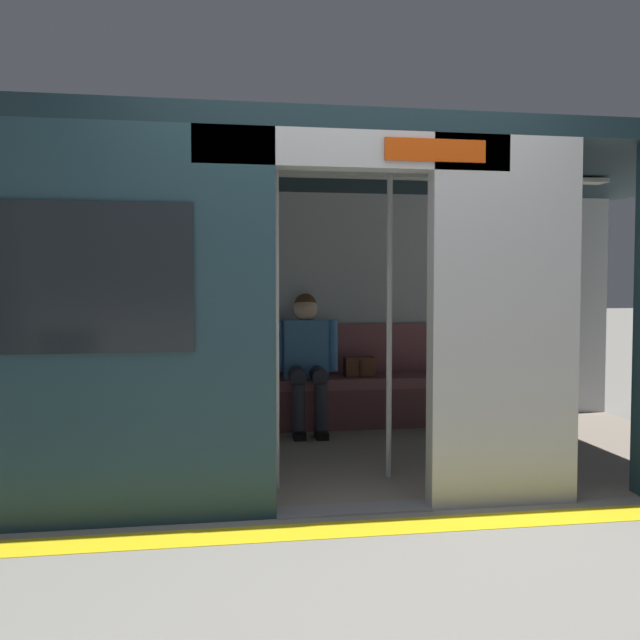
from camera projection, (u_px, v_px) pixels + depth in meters
name	position (u px, v px, depth m)	size (l,w,h in m)	color
ground_plane	(353.00, 510.00, 3.94)	(60.00, 60.00, 0.00)	gray
platform_edge_strip	(365.00, 528.00, 3.64)	(8.00, 0.24, 0.01)	yellow
train_car	(311.00, 255.00, 5.04)	(6.40, 2.76, 2.18)	#ADAFB5
bench_seat	(298.00, 390.00, 6.14)	(3.30, 0.44, 0.44)	#935156
person_seated	(306.00, 353.00, 6.09)	(0.55, 0.69, 1.17)	#4C8CC6
handbag	(359.00, 367.00, 6.26)	(0.26, 0.15, 0.17)	brown
book	(255.00, 376.00, 6.15)	(0.15, 0.22, 0.03)	#33723F
grab_pole_door	(276.00, 321.00, 4.31)	(0.04, 0.04, 2.04)	silver
grab_pole_far	(389.00, 319.00, 4.56)	(0.04, 0.04, 2.04)	silver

